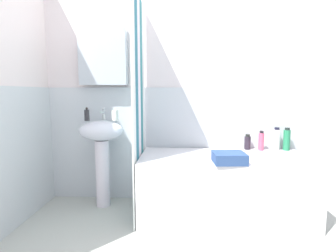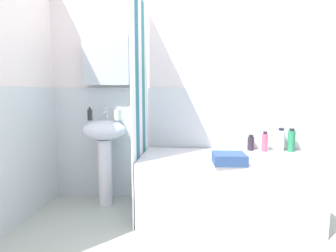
{
  "view_description": "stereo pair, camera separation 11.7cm",
  "coord_description": "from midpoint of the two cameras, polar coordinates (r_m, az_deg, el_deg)",
  "views": [
    {
      "loc": [
        -0.14,
        -1.53,
        1.15
      ],
      "look_at": [
        -0.25,
        0.72,
        0.86
      ],
      "focal_mm": 28.37,
      "sensor_mm": 36.0,
      "label": 1
    },
    {
      "loc": [
        -0.03,
        -1.52,
        1.15
      ],
      "look_at": [
        -0.25,
        0.72,
        0.86
      ],
      "focal_mm": 28.37,
      "sensor_mm": 36.0,
      "label": 2
    }
  ],
  "objects": [
    {
      "name": "wall_back_tiled",
      "position": [
        2.79,
        6.34,
        7.02
      ],
      "size": [
        3.6,
        0.18,
        2.4
      ],
      "color": "white",
      "rests_on": "ground_plane"
    },
    {
      "name": "sink",
      "position": [
        2.74,
        -12.34,
        -3.64
      ],
      "size": [
        0.44,
        0.34,
        0.87
      ],
      "color": "white",
      "rests_on": "ground_plane"
    },
    {
      "name": "shampoo_bottle",
      "position": [
        2.88,
        24.15,
        -2.81
      ],
      "size": [
        0.07,
        0.07,
        0.23
      ],
      "color": "white",
      "rests_on": "bathtub"
    },
    {
      "name": "conditioner_bottle",
      "position": [
        2.8,
        21.21,
        -3.24
      ],
      "size": [
        0.06,
        0.06,
        0.2
      ],
      "color": "#CB4F6F",
      "rests_on": "bathtub"
    },
    {
      "name": "body_wash_bottle",
      "position": [
        2.9,
        26.05,
        -2.86
      ],
      "size": [
        0.07,
        0.07,
        0.23
      ],
      "color": "#257E51",
      "rests_on": "bathtub"
    },
    {
      "name": "bathtub",
      "position": [
        2.58,
        13.34,
        -12.57
      ],
      "size": [
        1.53,
        0.69,
        0.57
      ],
      "primitive_type": "cube",
      "color": "white",
      "rests_on": "ground_plane"
    },
    {
      "name": "lotion_bottle",
      "position": [
        2.81,
        18.51,
        -3.52
      ],
      "size": [
        0.06,
        0.06,
        0.16
      ],
      "color": "#2A212C",
      "rests_on": "bathtub"
    },
    {
      "name": "shower_curtain",
      "position": [
        2.45,
        -4.64,
        3.72
      ],
      "size": [
        0.01,
        0.69,
        2.0
      ],
      "color": "white",
      "rests_on": "ground_plane"
    },
    {
      "name": "towel_folded",
      "position": [
        2.25,
        14.47,
        -6.78
      ],
      "size": [
        0.27,
        0.24,
        0.09
      ],
      "primitive_type": "cube",
      "rotation": [
        0.0,
        0.0,
        0.06
      ],
      "color": "#2E4A80",
      "rests_on": "bathtub"
    },
    {
      "name": "faucet",
      "position": [
        2.78,
        -11.98,
        2.65
      ],
      "size": [
        0.03,
        0.12,
        0.12
      ],
      "color": "silver",
      "rests_on": "sink"
    },
    {
      "name": "toothbrush_cup",
      "position": [
        2.68,
        -9.57,
        2.36
      ],
      "size": [
        0.07,
        0.07,
        0.1
      ],
      "primitive_type": "cylinder",
      "color": "white",
      "rests_on": "sink"
    },
    {
      "name": "soap_dispenser",
      "position": [
        2.72,
        -15.25,
        2.39
      ],
      "size": [
        0.05,
        0.05,
        0.13
      ],
      "color": "#2C2B2F",
      "rests_on": "sink"
    }
  ]
}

